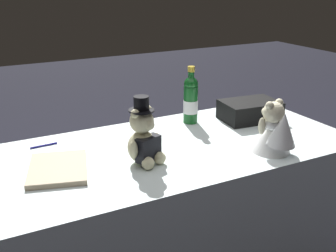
{
  "coord_description": "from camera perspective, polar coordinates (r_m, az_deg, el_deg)",
  "views": [
    {
      "loc": [
        -0.81,
        -1.53,
        1.49
      ],
      "look_at": [
        0.0,
        0.0,
        0.86
      ],
      "focal_mm": 45.34,
      "sensor_mm": 36.0,
      "label": 1
    }
  ],
  "objects": [
    {
      "name": "guestbook",
      "position": [
        1.71,
        -14.58,
        -5.55
      ],
      "size": [
        0.29,
        0.34,
        0.02
      ],
      "primitive_type": "cube",
      "rotation": [
        0.0,
        0.0,
        -0.28
      ],
      "color": "tan",
      "rests_on": "reception_table"
    },
    {
      "name": "teddy_bear_bride",
      "position": [
        1.85,
        14.2,
        -0.58
      ],
      "size": [
        0.17,
        0.22,
        0.23
      ],
      "color": "white",
      "rests_on": "reception_table"
    },
    {
      "name": "signing_pen",
      "position": [
        1.97,
        -16.24,
        -2.49
      ],
      "size": [
        0.13,
        0.02,
        0.01
      ],
      "color": "navy",
      "rests_on": "reception_table"
    },
    {
      "name": "teddy_bear_groom",
      "position": [
        1.69,
        -3.27,
        -1.67
      ],
      "size": [
        0.16,
        0.15,
        0.28
      ],
      "color": "beige",
      "rests_on": "reception_table"
    },
    {
      "name": "reception_table",
      "position": [
        2.06,
        0.0,
        -12.65
      ],
      "size": [
        1.7,
        0.78,
        0.76
      ],
      "primitive_type": "cube",
      "color": "white",
      "rests_on": "ground_plane"
    },
    {
      "name": "champagne_bottle",
      "position": [
        2.15,
        3.07,
        3.61
      ],
      "size": [
        0.07,
        0.07,
        0.29
      ],
      "color": "#12511D",
      "rests_on": "reception_table"
    },
    {
      "name": "gift_case_black",
      "position": [
        2.25,
        10.94,
        2.05
      ],
      "size": [
        0.31,
        0.23,
        0.1
      ],
      "color": "black",
      "rests_on": "reception_table"
    }
  ]
}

